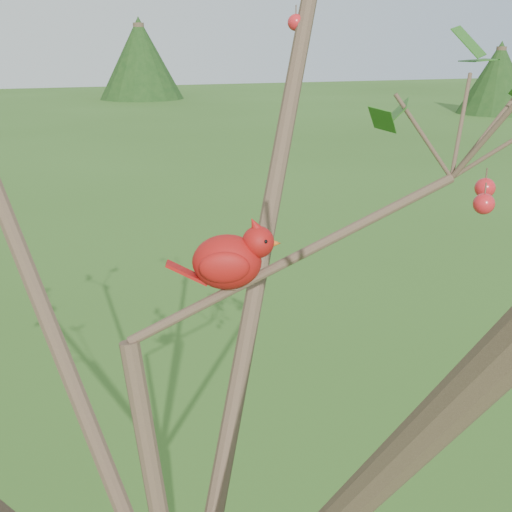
# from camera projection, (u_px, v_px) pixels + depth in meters

# --- Properties ---
(crabapple_tree) EXTENTS (2.35, 2.05, 2.95)m
(crabapple_tree) POSITION_uv_depth(u_px,v_px,m) (188.00, 264.00, 0.96)
(crabapple_tree) COLOR #3E2E21
(crabapple_tree) RESTS_ON ground
(cardinal) EXTENTS (0.20, 0.12, 0.14)m
(cardinal) POSITION_uv_depth(u_px,v_px,m) (231.00, 259.00, 1.10)
(cardinal) COLOR #A70E11
(cardinal) RESTS_ON ground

